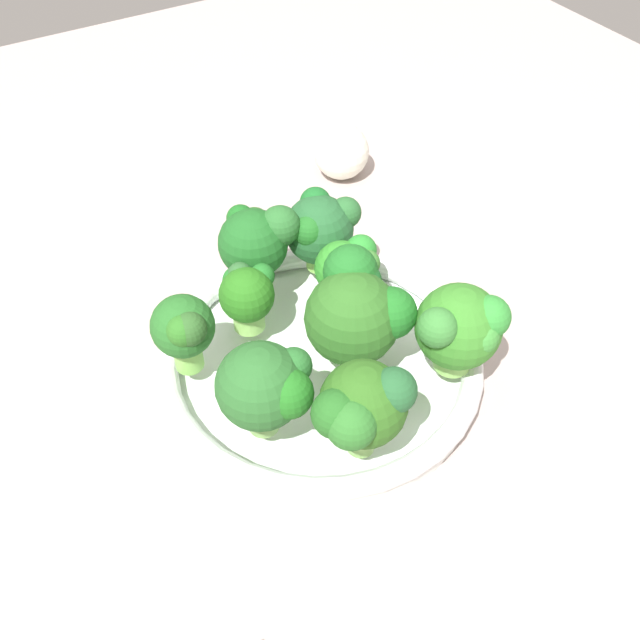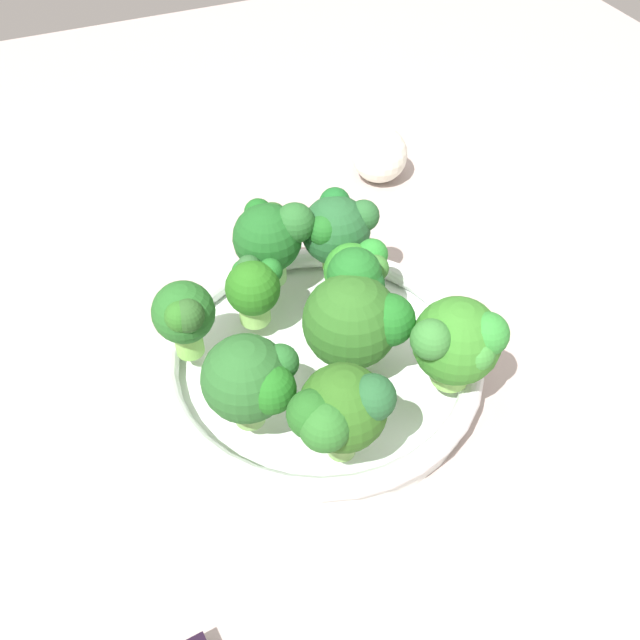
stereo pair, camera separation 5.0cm
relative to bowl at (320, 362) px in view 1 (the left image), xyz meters
The scene contains 12 objects.
ground_plane 4.47cm from the bowl, 11.79° to the left, with size 130.00×130.00×2.50cm, color #B09F9A.
bowl is the anchor object (origin of this frame).
broccoli_floret_0 7.07cm from the bowl, 53.49° to the right, with size 4.15×4.89×5.59cm.
broccoli_floret_1 6.20cm from the bowl, 126.23° to the right, with size 7.62×7.21×7.61cm.
broccoli_floret_2 10.61cm from the bowl, 30.95° to the right, with size 5.44×6.09×6.45cm.
broccoli_floret_3 10.72cm from the bowl, 69.79° to the left, with size 4.74×4.39×6.15cm.
broccoli_floret_4 11.01cm from the bowl, 131.29° to the right, with size 6.00×6.72×6.85cm.
broccoli_floret_5 7.42cm from the bowl, 32.49° to the left, with size 4.59×4.55×5.18cm.
broccoli_floret_6 9.46cm from the bowl, 123.20° to the left, with size 6.11×6.27×6.98cm.
broccoli_floret_7 11.01cm from the bowl, 164.78° to the left, with size 5.58×6.72×7.25cm.
broccoli_floret_8 10.33cm from the bowl, ahead, with size 5.71×5.73×6.97cm.
garlic_bulb 26.42cm from the bowl, 35.58° to the right, with size 5.43×5.43×5.43cm, color white.
Camera 1 is at (-33.64, 17.44, 41.85)cm, focal length 40.69 mm.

